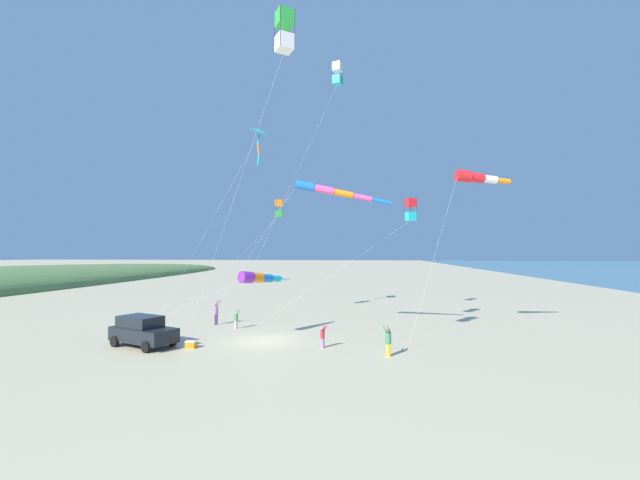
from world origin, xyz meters
TOP-DOWN VIEW (x-y plane):
  - ground_plane at (0.00, 0.00)m, footprint 600.00×600.00m
  - parked_car at (-7.00, -2.57)m, footprint 4.68×3.30m
  - cooler_box at (-3.86, -2.54)m, footprint 0.62×0.42m
  - person_adult_flyer at (-5.42, 5.03)m, footprint 0.66×0.70m
  - person_child_green_jacket at (4.05, -1.47)m, footprint 0.49×0.45m
  - person_child_grey_jacket at (7.92, -2.90)m, footprint 0.55×0.60m
  - person_bystander_far at (-3.26, 3.75)m, footprint 0.45×0.50m
  - kite_box_teal_far_right at (4.44, 4.35)m, footprint 9.60×1.89m
  - kite_windsock_red_high_left at (-0.64, 0.93)m, footprint 10.68×6.52m
  - kite_windsock_orange_high_right at (14.26, 3.40)m, footprint 7.62×5.10m
  - kite_windsock_purple_drifting at (4.09, 2.23)m, footprint 12.58×4.73m
  - kite_delta_yellow_midlevel at (-3.10, 9.17)m, footprint 6.18×10.34m
  - kite_box_long_streamer_right at (-1.64, 10.52)m, footprint 5.16×13.65m
  - kite_box_magenta_far_left at (3.01, -7.51)m, footprint 7.71×5.01m
  - kite_box_black_fish_shape at (10.02, 6.00)m, footprint 12.53×0.93m

SIDE VIEW (x-z plane):
  - ground_plane at x=0.00m, z-range 0.00..0.00m
  - cooler_box at x=-3.86m, z-range 0.00..0.42m
  - person_child_green_jacket at x=4.05m, z-range 0.06..1.42m
  - person_bystander_far at x=-3.26m, z-range 0.06..1.48m
  - person_child_grey_jacket at x=7.92m, z-range 0.08..1.75m
  - parked_car at x=-7.00m, z-range 0.03..1.88m
  - person_adult_flyer at x=-5.42m, z-range 0.09..2.04m
  - kite_windsock_red_high_left at x=-0.64m, z-range 1.76..6.33m
  - kite_box_black_fish_shape at x=10.02m, z-range 4.13..14.14m
  - kite_box_long_streamer_right at x=-1.64m, z-range 4.54..15.27m
  - kite_windsock_purple_drifting at x=4.09m, z-range 4.67..15.62m
  - kite_windsock_orange_high_right at x=14.26m, z-range 5.25..16.85m
  - kite_box_magenta_far_left at x=3.01m, z-range 7.62..24.78m
  - kite_delta_yellow_midlevel at x=-3.10m, z-range 8.10..25.38m
  - kite_box_teal_far_right at x=4.44m, z-range 9.31..29.66m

